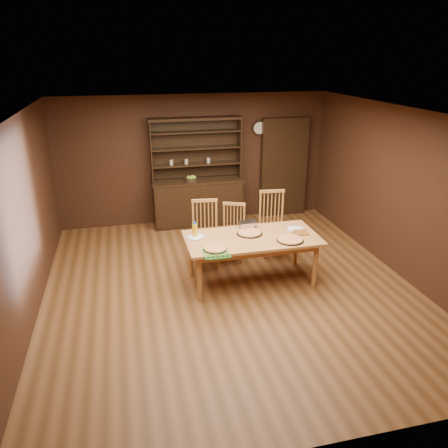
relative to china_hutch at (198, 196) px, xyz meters
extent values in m
plane|color=brown|center=(0.00, -2.75, -0.60)|extent=(6.00, 6.00, 0.00)
plane|color=white|center=(0.00, -2.75, 2.00)|extent=(6.00, 6.00, 0.00)
plane|color=#381E11|center=(0.00, 0.25, 0.70)|extent=(5.50, 0.00, 5.50)
plane|color=#381E11|center=(0.00, -5.75, 0.70)|extent=(5.50, 0.00, 5.50)
plane|color=#381E11|center=(-2.75, -2.75, 0.70)|extent=(0.00, 6.00, 6.00)
plane|color=#381E11|center=(2.75, -2.75, 0.70)|extent=(0.00, 6.00, 6.00)
cube|color=black|center=(0.00, -0.01, -0.15)|extent=(1.80, 0.50, 0.90)
cube|color=black|center=(0.00, -0.01, 0.32)|extent=(1.84, 0.52, 0.04)
cube|color=black|center=(0.00, 0.22, 0.95)|extent=(1.80, 0.02, 1.20)
cube|color=black|center=(-0.89, 0.07, 0.95)|extent=(0.02, 0.32, 1.20)
cube|color=black|center=(0.89, 0.07, 0.95)|extent=(0.02, 0.32, 1.20)
cube|color=black|center=(0.00, 0.07, 1.55)|extent=(1.84, 0.34, 0.05)
cylinder|color=#B3A897|center=(-0.50, 0.07, 0.72)|extent=(0.07, 0.07, 0.10)
cylinder|color=#B3A897|center=(-0.20, 0.07, 0.72)|extent=(0.07, 0.07, 0.10)
cube|color=black|center=(1.90, 0.15, 0.45)|extent=(1.00, 0.18, 2.10)
cylinder|color=black|center=(1.35, 0.21, 1.30)|extent=(0.30, 0.04, 0.30)
cylinder|color=beige|center=(1.35, 0.18, 1.30)|extent=(0.24, 0.01, 0.24)
cube|color=#C08542|center=(0.37, -2.64, 0.13)|extent=(2.02, 1.01, 0.04)
cylinder|color=#C08542|center=(-0.52, -3.02, -0.24)|extent=(0.07, 0.07, 0.71)
cylinder|color=#C08542|center=(-0.52, -2.26, -0.24)|extent=(0.07, 0.07, 0.71)
cylinder|color=#C08542|center=(1.26, -3.02, -0.24)|extent=(0.07, 0.07, 0.71)
cylinder|color=#C08542|center=(1.26, -2.26, -0.24)|extent=(0.07, 0.07, 0.71)
cube|color=#B77F3E|center=(-0.20, -1.91, -0.13)|extent=(0.50, 0.48, 0.04)
cylinder|color=#B77F3E|center=(-0.39, -2.05, -0.37)|extent=(0.04, 0.04, 0.44)
cylinder|color=#B77F3E|center=(-0.36, -1.73, -0.37)|extent=(0.04, 0.04, 0.44)
cylinder|color=#B77F3E|center=(-0.05, -2.09, -0.37)|extent=(0.04, 0.04, 0.44)
cylinder|color=#B77F3E|center=(-0.01, -1.77, -0.37)|extent=(0.04, 0.04, 0.44)
cube|color=#B77F3E|center=(-0.18, -1.73, 0.48)|extent=(0.43, 0.08, 0.05)
cube|color=#B77F3E|center=(0.27, -1.85, -0.18)|extent=(0.52, 0.51, 0.04)
cylinder|color=#B77F3E|center=(0.07, -1.92, -0.40)|extent=(0.03, 0.03, 0.39)
cylinder|color=#B77F3E|center=(0.18, -1.65, -0.40)|extent=(0.03, 0.03, 0.39)
cylinder|color=#B77F3E|center=(0.36, -2.04, -0.40)|extent=(0.03, 0.03, 0.39)
cylinder|color=#B77F3E|center=(0.47, -1.77, -0.40)|extent=(0.03, 0.03, 0.39)
cube|color=#B77F3E|center=(0.33, -1.70, 0.37)|extent=(0.37, 0.18, 0.05)
cube|color=#B77F3E|center=(1.01, -1.80, -0.11)|extent=(0.51, 0.49, 0.04)
cylinder|color=#B77F3E|center=(0.82, -1.95, -0.36)|extent=(0.04, 0.04, 0.46)
cylinder|color=#B77F3E|center=(0.85, -1.62, -0.36)|extent=(0.04, 0.04, 0.46)
cylinder|color=#B77F3E|center=(1.17, -1.99, -0.36)|extent=(0.04, 0.04, 0.46)
cylinder|color=#B77F3E|center=(1.20, -1.65, -0.36)|extent=(0.04, 0.04, 0.46)
cube|color=#B77F3E|center=(1.03, -1.61, 0.52)|extent=(0.45, 0.08, 0.05)
cylinder|color=black|center=(-0.27, -2.96, 0.16)|extent=(0.34, 0.34, 0.01)
cylinder|color=#E8A563|center=(-0.27, -2.96, 0.17)|extent=(0.31, 0.31, 0.02)
torus|color=#D9934E|center=(-0.27, -2.96, 0.17)|extent=(0.32, 0.32, 0.03)
cylinder|color=black|center=(0.88, -2.90, 0.16)|extent=(0.40, 0.40, 0.01)
cylinder|color=#E8A563|center=(0.88, -2.90, 0.17)|extent=(0.37, 0.37, 0.02)
torus|color=#D9934E|center=(0.88, -2.90, 0.17)|extent=(0.38, 0.38, 0.03)
cylinder|color=black|center=(0.37, -2.51, 0.16)|extent=(0.40, 0.40, 0.01)
cylinder|color=#E8A563|center=(0.37, -2.51, 0.17)|extent=(0.36, 0.36, 0.02)
torus|color=#D9934E|center=(0.37, -2.51, 0.17)|extent=(0.37, 0.37, 0.03)
cylinder|color=white|center=(-0.47, -2.46, 0.16)|extent=(0.26, 0.26, 0.01)
torus|color=#3856AA|center=(-0.47, -2.46, 0.16)|extent=(0.26, 0.26, 0.01)
cylinder|color=white|center=(1.11, -2.52, 0.16)|extent=(0.27, 0.27, 0.01)
torus|color=#3856AA|center=(1.11, -2.52, 0.16)|extent=(0.27, 0.27, 0.01)
cube|color=silver|center=(0.41, -2.27, 0.21)|extent=(0.28, 0.21, 0.11)
cylinder|color=#E2A60B|center=(-0.47, -2.41, 0.25)|extent=(0.08, 0.08, 0.20)
cylinder|color=#164CB3|center=(-0.47, -2.41, 0.37)|extent=(0.04, 0.04, 0.03)
cube|color=red|center=(1.11, -2.63, 0.16)|extent=(0.22, 0.22, 0.01)
cube|color=red|center=(1.14, -2.67, 0.16)|extent=(0.24, 0.24, 0.02)
cylinder|color=black|center=(-0.13, -0.06, 0.37)|extent=(0.27, 0.27, 0.06)
sphere|color=#94C835|center=(-0.18, -0.06, 0.42)|extent=(0.08, 0.08, 0.08)
sphere|color=#94C835|center=(-0.10, -0.03, 0.42)|extent=(0.08, 0.08, 0.08)
sphere|color=#94C835|center=(-0.13, -0.11, 0.42)|extent=(0.08, 0.08, 0.08)
sphere|color=#94C835|center=(-0.07, -0.08, 0.42)|extent=(0.08, 0.08, 0.08)
camera|label=1|loc=(-1.44, -8.43, 2.76)|focal=35.00mm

